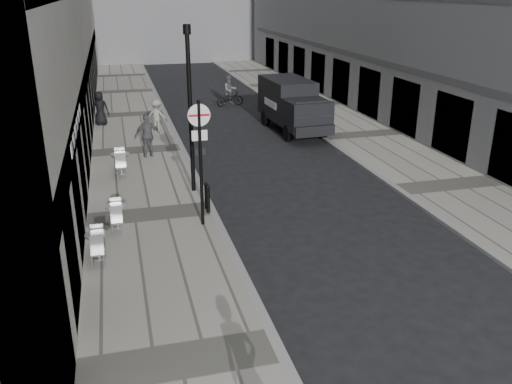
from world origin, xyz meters
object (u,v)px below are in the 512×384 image
sign_post (200,147)px  cyclist (230,94)px  lamppost (190,102)px  panel_van (292,103)px

sign_post → cyclist: sign_post is taller
sign_post → cyclist: (4.69, 17.85, -1.87)m
lamppost → cyclist: 15.67m
lamppost → sign_post: bearing=-93.2°
sign_post → panel_van: (6.47, 10.87, -1.15)m
cyclist → sign_post: bearing=-114.8°
lamppost → panel_van: (6.30, 7.81, -1.88)m
panel_van → cyclist: 7.23m
sign_post → lamppost: bearing=85.5°
sign_post → panel_van: bearing=57.9°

